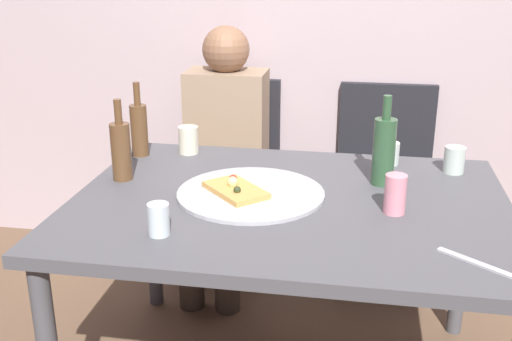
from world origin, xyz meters
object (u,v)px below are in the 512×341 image
object	(u,v)px
dining_table	(289,220)
beer_bottle	(139,128)
tumbler_far	(188,140)
table_knife	(477,263)
wine_bottle	(384,150)
short_glass	(159,219)
wine_glass	(389,153)
guest_in_sweater	(223,147)
tumbler_near	(454,160)
soda_can	(395,194)
pizza_slice_last	(236,189)
chair_left	(231,163)
pizza_tray	(251,193)
water_bottle	(121,149)
chair_right	(384,172)

from	to	relation	value
dining_table	beer_bottle	size ratio (longest dim) A/B	4.83
tumbler_far	table_knife	xyz separation A→B (m)	(0.97, -0.76, -0.05)
wine_bottle	beer_bottle	bearing A→B (deg)	170.25
tumbler_far	short_glass	world-z (taller)	tumbler_far
wine_glass	guest_in_sweater	xyz separation A→B (m)	(-0.71, 0.35, -0.12)
tumbler_far	short_glass	xyz separation A→B (m)	(0.12, -0.73, -0.01)
beer_bottle	tumbler_near	xyz separation A→B (m)	(1.18, 0.00, -0.06)
tumbler_near	short_glass	xyz separation A→B (m)	(-0.88, -0.68, -0.00)
wine_glass	tumbler_far	bearing A→B (deg)	-179.95
tumbler_near	short_glass	bearing A→B (deg)	-142.42
beer_bottle	table_knife	xyz separation A→B (m)	(1.15, -0.70, -0.11)
beer_bottle	soda_can	xyz separation A→B (m)	(0.96, -0.40, -0.05)
pizza_slice_last	chair_left	world-z (taller)	chair_left
pizza_tray	short_glass	size ratio (longest dim) A/B	5.19
pizza_tray	beer_bottle	xyz separation A→B (m)	(-0.50, 0.34, 0.10)
water_bottle	short_glass	distance (m)	0.49
guest_in_sweater	beer_bottle	bearing A→B (deg)	59.93
dining_table	pizza_slice_last	size ratio (longest dim) A/B	5.59
water_bottle	tumbler_near	distance (m)	1.18
pizza_slice_last	guest_in_sweater	xyz separation A→B (m)	(-0.22, 0.76, -0.10)
tumbler_near	tumbler_far	bearing A→B (deg)	176.86
pizza_tray	water_bottle	size ratio (longest dim) A/B	1.70
chair_left	chair_right	world-z (taller)	same
wine_bottle	chair_right	world-z (taller)	wine_bottle
pizza_slice_last	chair_left	distance (m)	0.96
water_bottle	tumbler_far	world-z (taller)	water_bottle
pizza_tray	tumbler_far	xyz separation A→B (m)	(-0.32, 0.40, 0.05)
guest_in_sweater	dining_table	bearing A→B (deg)	117.27
wine_bottle	chair_right	distance (m)	0.79
soda_can	guest_in_sweater	xyz separation A→B (m)	(-0.72, 0.81, -0.14)
short_glass	chair_right	xyz separation A→B (m)	(0.66, 1.23, -0.26)
beer_bottle	chair_left	xyz separation A→B (m)	(0.24, 0.56, -0.32)
wine_bottle	chair_left	bearing A→B (deg)	133.78
beer_bottle	tumbler_near	distance (m)	1.18
beer_bottle	chair_right	xyz separation A→B (m)	(0.96, 0.56, -0.32)
water_bottle	soda_can	bearing A→B (deg)	-8.47
chair_right	guest_in_sweater	xyz separation A→B (m)	(-0.73, -0.15, 0.13)
water_bottle	tumbler_far	distance (m)	0.36
soda_can	wine_bottle	bearing A→B (deg)	97.50
wine_bottle	short_glass	size ratio (longest dim) A/B	3.31
water_bottle	soda_can	world-z (taller)	water_bottle
short_glass	tumbler_far	bearing A→B (deg)	99.39
pizza_slice_last	short_glass	world-z (taller)	short_glass
soda_can	beer_bottle	bearing A→B (deg)	157.05
tumbler_near	soda_can	size ratio (longest dim) A/B	0.78
dining_table	water_bottle	size ratio (longest dim) A/B	4.90
water_bottle	tumbler_near	world-z (taller)	water_bottle
wine_bottle	soda_can	bearing A→B (deg)	-82.50
wine_bottle	tumbler_near	xyz separation A→B (m)	(0.26, 0.16, -0.07)
water_bottle	table_knife	bearing A→B (deg)	-21.22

